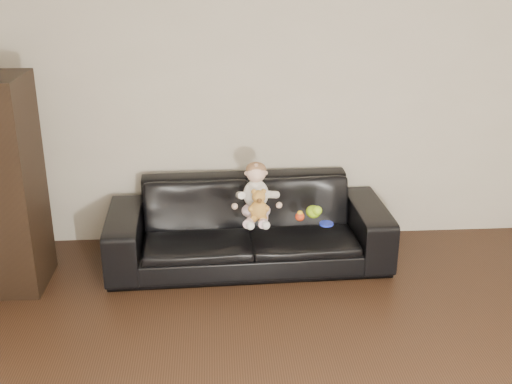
{
  "coord_description": "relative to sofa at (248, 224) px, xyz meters",
  "views": [
    {
      "loc": [
        -0.75,
        -2.54,
        2.47
      ],
      "look_at": [
        -0.44,
        2.14,
        0.66
      ],
      "focal_mm": 45.0,
      "sensor_mm": 36.0,
      "label": 1
    }
  ],
  "objects": [
    {
      "name": "teddy_bear",
      "position": [
        0.07,
        -0.26,
        0.28
      ],
      "size": [
        0.17,
        0.17,
        0.25
      ],
      "rotation": [
        0.0,
        0.0,
        -0.45
      ],
      "color": "#BF8636",
      "rests_on": "sofa"
    },
    {
      "name": "sofa",
      "position": [
        0.0,
        0.0,
        0.0
      ],
      "size": [
        2.3,
        0.96,
        0.66
      ],
      "primitive_type": "imported",
      "rotation": [
        0.0,
        0.0,
        0.03
      ],
      "color": "black",
      "rests_on": "floor"
    },
    {
      "name": "wall_back",
      "position": [
        0.49,
        0.5,
        0.97
      ],
      "size": [
        5.0,
        0.0,
        5.0
      ],
      "primitive_type": "plane",
      "rotation": [
        1.57,
        0.0,
        0.0
      ],
      "color": "#BCB29E",
      "rests_on": "ground"
    },
    {
      "name": "baby",
      "position": [
        0.06,
        -0.12,
        0.31
      ],
      "size": [
        0.35,
        0.41,
        0.46
      ],
      "rotation": [
        0.0,
        0.0,
        -0.26
      ],
      "color": "white",
      "rests_on": "sofa"
    },
    {
      "name": "cabinet",
      "position": [
        -1.78,
        -0.25,
        0.48
      ],
      "size": [
        0.42,
        0.57,
        1.62
      ],
      "primitive_type": "cube",
      "rotation": [
        0.0,
        0.0,
        -0.02
      ],
      "color": "black",
      "rests_on": "floor"
    },
    {
      "name": "toy_green",
      "position": [
        0.51,
        -0.13,
        0.15
      ],
      "size": [
        0.16,
        0.17,
        0.1
      ],
      "primitive_type": "ellipsoid",
      "rotation": [
        0.0,
        0.0,
        -0.39
      ],
      "color": "#A8EC1B",
      "rests_on": "sofa"
    },
    {
      "name": "toy_blue_disc",
      "position": [
        0.59,
        -0.28,
        0.11
      ],
      "size": [
        0.11,
        0.11,
        0.02
      ],
      "primitive_type": "cylinder",
      "rotation": [
        0.0,
        0.0,
        -0.05
      ],
      "color": "#182AC2",
      "rests_on": "sofa"
    },
    {
      "name": "shelf_item",
      "position": [
        -1.76,
        -0.25,
        0.85
      ],
      "size": [
        0.19,
        0.25,
        0.28
      ],
      "primitive_type": "cube",
      "rotation": [
        0.0,
        0.0,
        -0.02
      ],
      "color": "silver",
      "rests_on": "cabinet"
    },
    {
      "name": "toy_rattle",
      "position": [
        0.4,
        -0.2,
        0.14
      ],
      "size": [
        0.09,
        0.09,
        0.07
      ],
      "primitive_type": "sphere",
      "rotation": [
        0.0,
        0.0,
        0.28
      ],
      "color": "red",
      "rests_on": "sofa"
    }
  ]
}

